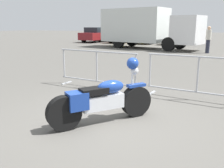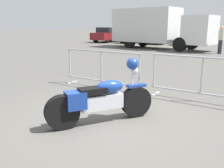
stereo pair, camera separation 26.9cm
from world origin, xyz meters
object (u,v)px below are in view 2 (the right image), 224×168
Objects in this scene: crowd_barrier_near at (101,69)px; parked_car_yellow at (134,36)px; parked_car_maroon at (109,35)px; parked_car_tan at (161,36)px; parked_car_black at (191,37)px; pedestrian at (221,39)px; box_truck at (156,27)px; crowd_barrier_far at (202,78)px; motorcycle at (101,99)px.

crowd_barrier_near is 18.84m from parked_car_yellow.
parked_car_tan is at bearing -82.42° from parked_car_maroon.
parked_car_maroon is 1.09× the size of parked_car_black.
crowd_barrier_near is at bearing -97.24° from pedestrian.
box_truck reaches higher than crowd_barrier_near.
parked_car_tan is 8.92m from pedestrian.
parked_car_yellow is 5.56m from parked_car_black.
box_truck is 6.55m from parked_car_yellow.
crowd_barrier_far is 20.00m from parked_car_yellow.
box_truck is 1.95× the size of parked_car_yellow.
motorcycle reaches higher than crowd_barrier_far.
parked_car_black is at bearing 118.35° from pedestrian.
parked_car_tan is (-4.03, 17.56, 0.13)m from crowd_barrier_near.
motorcycle is at bearing -167.23° from parked_car_black.
crowd_barrier_near is 0.31× the size of box_truck.
box_truck is 5.04m from pedestrian.
crowd_barrier_near is 0.61× the size of parked_car_tan.
parked_car_yellow is at bearing 96.82° from parked_car_black.
motorcycle is at bearing -159.46° from parked_car_tan.
crowd_barrier_near is at bearing 67.42° from motorcycle.
pedestrian is at bearing 79.86° from crowd_barrier_near.
pedestrian reaches higher than crowd_barrier_near.
crowd_barrier_near is 0.59× the size of parked_car_black.
parked_car_black reaches higher than parked_car_tan.
motorcycle is 0.71× the size of crowd_barrier_far.
parked_car_tan is (-5.40, 19.80, 0.24)m from motorcycle.
parked_car_black reaches higher than crowd_barrier_near.
parked_car_maroon is 5.57m from parked_car_tan.
box_truck reaches higher than parked_car_tan.
parked_car_maroon reaches higher than motorcycle.
motorcycle is at bearing -152.27° from parked_car_yellow.
parked_car_yellow is at bearing 95.22° from parked_car_tan.
parked_car_black is (1.54, 5.23, -0.93)m from box_truck.
parked_car_yellow is at bearing 145.94° from pedestrian.
pedestrian reaches higher than parked_car_maroon.
parked_car_tan reaches higher than parked_car_yellow.
parked_car_black is 2.50× the size of pedestrian.
parked_car_yellow is 2.43× the size of pedestrian.
parked_car_yellow is at bearing 118.54° from crowd_barrier_far.
motorcycle is 0.43× the size of parked_car_yellow.
box_truck reaches higher than pedestrian.
parked_car_black is at bearing 102.70° from crowd_barrier_far.
parked_car_tan is at bearing 135.15° from pedestrian.
parked_car_maroon is 8.35m from parked_car_black.
parked_car_maroon is (-9.59, 17.34, 0.21)m from crowd_barrier_near.
parked_car_maroon is 2.79m from parked_car_yellow.
motorcycle is at bearing -58.56° from crowd_barrier_near.
box_truck reaches higher than motorcycle.
parked_car_black is 7.48m from pedestrian.
parked_car_maroon is at bearing 154.01° from pedestrian.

